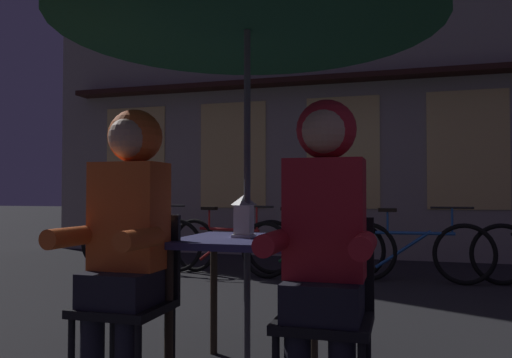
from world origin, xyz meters
TOP-DOWN VIEW (x-y plane):
  - cafe_table at (0.00, 0.00)m, footprint 0.72×0.72m
  - lantern at (-0.02, 0.02)m, footprint 0.11×0.11m
  - chair_left at (-0.48, -0.37)m, footprint 0.40×0.40m
  - chair_right at (0.48, -0.37)m, footprint 0.40×0.40m
  - person_left_hooded at (-0.48, -0.43)m, footprint 0.45×0.56m
  - person_right_hooded at (0.48, -0.43)m, footprint 0.45×0.56m
  - shopfront_building at (-0.06, 5.40)m, footprint 10.00×0.93m
  - bicycle_nearest at (-2.41, 3.15)m, footprint 1.68×0.11m
  - bicycle_second at (-1.21, 3.15)m, footprint 1.65×0.44m
  - bicycle_third at (-0.22, 3.31)m, footprint 1.68×0.13m
  - bicycle_fourth at (0.93, 3.19)m, footprint 1.68×0.10m

SIDE VIEW (x-z plane):
  - bicycle_nearest at x=-2.41m, z-range -0.07..0.77m
  - bicycle_second at x=-1.21m, z-range -0.07..0.77m
  - bicycle_third at x=-0.22m, z-range -0.07..0.77m
  - bicycle_fourth at x=0.93m, z-range -0.07..0.77m
  - chair_left at x=-0.48m, z-range 0.05..0.92m
  - chair_right at x=0.48m, z-range 0.05..0.92m
  - cafe_table at x=0.00m, z-range 0.27..1.01m
  - person_left_hooded at x=-0.48m, z-range 0.15..1.55m
  - person_right_hooded at x=0.48m, z-range 0.15..1.55m
  - lantern at x=-0.02m, z-range 0.75..0.98m
  - shopfront_building at x=-0.06m, z-range -0.01..6.19m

